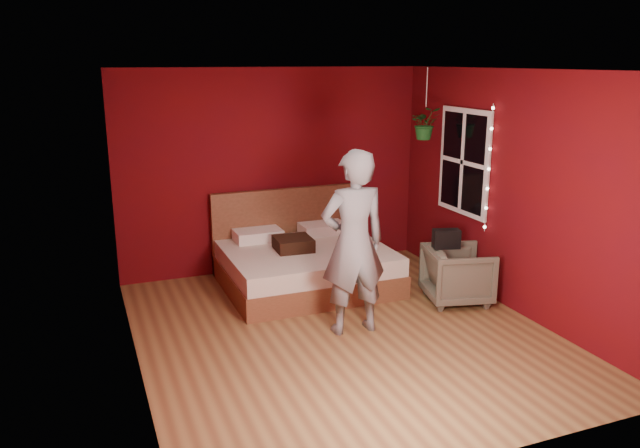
{
  "coord_description": "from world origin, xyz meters",
  "views": [
    {
      "loc": [
        -2.37,
        -5.35,
        2.69
      ],
      "look_at": [
        -0.09,
        0.4,
        1.05
      ],
      "focal_mm": 35.0,
      "sensor_mm": 36.0,
      "label": 1
    }
  ],
  "objects": [
    {
      "name": "hanging_plant",
      "position": [
        1.66,
        1.32,
        1.93
      ],
      "size": [
        0.44,
        0.41,
        0.87
      ],
      "color": "silver",
      "rests_on": "room_walls"
    },
    {
      "name": "person",
      "position": [
        0.11,
        0.01,
        0.93
      ],
      "size": [
        0.69,
        0.46,
        1.87
      ],
      "primitive_type": "imported",
      "rotation": [
        0.0,
        0.0,
        3.12
      ],
      "color": "slate",
      "rests_on": "ground"
    },
    {
      "name": "window",
      "position": [
        1.97,
        0.9,
        1.5
      ],
      "size": [
        0.05,
        0.97,
        1.27
      ],
      "color": "white",
      "rests_on": "room_walls"
    },
    {
      "name": "armchair",
      "position": [
        1.56,
        0.3,
        0.32
      ],
      "size": [
        0.85,
        0.83,
        0.64
      ],
      "primitive_type": "imported",
      "rotation": [
        0.0,
        0.0,
        1.33
      ],
      "color": "#5C5748",
      "rests_on": "ground"
    },
    {
      "name": "floor",
      "position": [
        0.0,
        0.0,
        0.0
      ],
      "size": [
        4.5,
        4.5,
        0.0
      ],
      "primitive_type": "plane",
      "color": "olive",
      "rests_on": "ground"
    },
    {
      "name": "bed",
      "position": [
        0.12,
        1.46,
        0.28
      ],
      "size": [
        1.95,
        1.66,
        1.07
      ],
      "color": "brown",
      "rests_on": "ground"
    },
    {
      "name": "throw_pillow",
      "position": [
        -0.04,
        1.38,
        0.56
      ],
      "size": [
        0.45,
        0.45,
        0.15
      ],
      "primitive_type": "cube",
      "rotation": [
        0.0,
        0.0,
        -0.06
      ],
      "color": "black",
      "rests_on": "bed"
    },
    {
      "name": "fairy_lights",
      "position": [
        1.94,
        0.37,
        1.5
      ],
      "size": [
        0.04,
        0.04,
        1.45
      ],
      "color": "silver",
      "rests_on": "room_walls"
    },
    {
      "name": "handbag",
      "position": [
        1.41,
        0.35,
        0.75
      ],
      "size": [
        0.32,
        0.22,
        0.21
      ],
      "primitive_type": "cube",
      "rotation": [
        0.0,
        0.0,
        -0.26
      ],
      "color": "black",
      "rests_on": "armchair"
    },
    {
      "name": "room_walls",
      "position": [
        0.0,
        0.0,
        1.68
      ],
      "size": [
        4.04,
        4.54,
        2.62
      ],
      "color": "#5C090A",
      "rests_on": "ground"
    }
  ]
}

